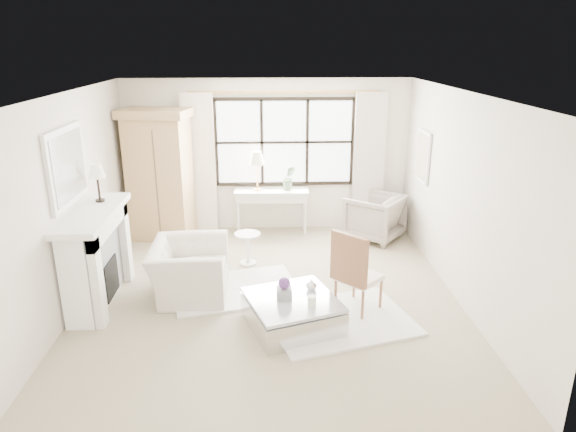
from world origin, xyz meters
name	(u,v)px	position (x,y,z in m)	size (l,w,h in m)	color
floor	(270,297)	(0.00, 0.00, 0.00)	(5.50, 5.50, 0.00)	tan
ceiling	(268,93)	(0.00, 0.00, 2.70)	(5.50, 5.50, 0.00)	white
wall_back	(268,156)	(0.00, 2.75, 1.35)	(5.00, 5.00, 0.00)	white
wall_front	(272,308)	(0.00, -2.75, 1.35)	(5.00, 5.00, 0.00)	silver
wall_left	(70,204)	(-2.50, 0.00, 1.35)	(5.50, 5.50, 0.00)	beige
wall_right	(462,199)	(2.50, 0.00, 1.35)	(5.50, 5.50, 0.00)	beige
window_pane	(285,142)	(0.30, 2.73, 1.60)	(2.40, 0.02, 1.50)	white
window_frame	(285,142)	(0.30, 2.72, 1.60)	(2.50, 0.04, 1.50)	black
curtain_rod	(285,92)	(0.30, 2.67, 2.47)	(0.04, 0.04, 3.30)	#AE7D3C
curtain_left	(200,164)	(-1.20, 2.65, 1.24)	(0.55, 0.10, 2.47)	white
curtain_right	(369,163)	(1.80, 2.65, 1.24)	(0.55, 0.10, 2.47)	beige
fireplace	(95,256)	(-2.27, 0.00, 0.65)	(0.58, 1.66, 1.26)	white
mirror_frame	(67,166)	(-2.47, 0.00, 1.84)	(0.05, 1.15, 0.95)	white
mirror_glass	(69,166)	(-2.44, 0.00, 1.84)	(0.02, 1.00, 0.80)	silver
art_frame	(423,156)	(2.47, 1.70, 1.55)	(0.04, 0.62, 0.82)	silver
art_canvas	(422,156)	(2.45, 1.70, 1.55)	(0.01, 0.52, 0.72)	#B8A48E
mantel_lamp	(97,173)	(-2.25, 0.41, 1.65)	(0.22, 0.22, 0.51)	black
armoire	(160,174)	(-1.85, 2.33, 1.14)	(1.23, 0.90, 2.24)	tan
console_table	(272,211)	(0.06, 2.49, 0.40)	(1.32, 0.50, 0.80)	silver
console_lamp	(257,159)	(-0.19, 2.48, 1.36)	(0.28, 0.28, 0.69)	#C18E43
orchid_plant	(289,178)	(0.36, 2.48, 1.02)	(0.24, 0.19, 0.43)	#536E49
side_table	(248,244)	(-0.33, 1.11, 0.33)	(0.40, 0.40, 0.51)	silver
rug_left	(236,289)	(-0.47, 0.22, 0.01)	(1.69, 1.19, 0.03)	white
rug_right	(340,320)	(0.86, -0.68, 0.02)	(1.70, 1.28, 0.03)	white
club_armchair	(189,270)	(-1.09, 0.12, 0.37)	(1.12, 0.98, 0.73)	beige
wingback_chair	(375,217)	(1.84, 2.12, 0.39)	(0.84, 0.87, 0.79)	gray
french_chair	(357,288)	(1.10, -0.41, 0.31)	(0.68, 0.68, 1.08)	#8E5C3B
coffee_table	(292,313)	(0.26, -0.77, 0.18)	(1.27, 1.27, 0.38)	silver
planter_box	(284,293)	(0.16, -0.77, 0.45)	(0.17, 0.17, 0.13)	gray
planter_flowers	(284,283)	(0.16, -0.77, 0.58)	(0.14, 0.14, 0.14)	#552D72
pillar_candle	(312,301)	(0.47, -0.96, 0.44)	(0.10, 0.10, 0.12)	white
coffee_vase	(311,285)	(0.51, -0.56, 0.45)	(0.13, 0.13, 0.14)	silver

